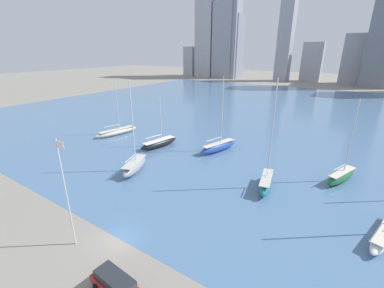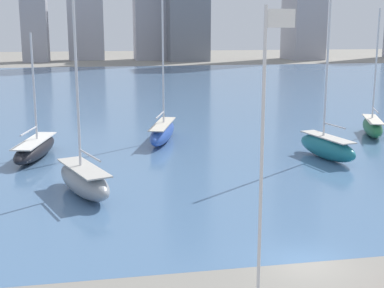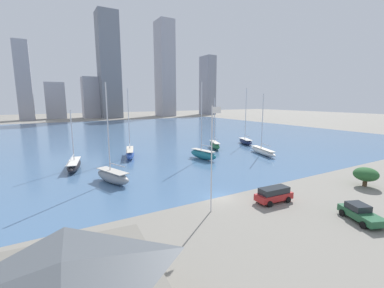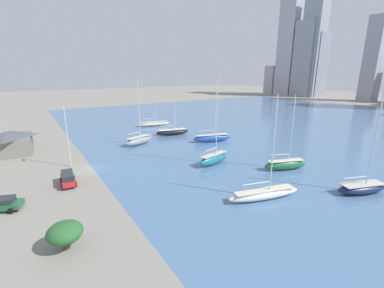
{
  "view_description": "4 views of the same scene",
  "coord_description": "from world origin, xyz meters",
  "px_view_note": "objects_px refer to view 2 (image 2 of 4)",
  "views": [
    {
      "loc": [
        19.59,
        -14.93,
        19.95
      ],
      "look_at": [
        -1.73,
        17.4,
        5.68
      ],
      "focal_mm": 24.0,
      "sensor_mm": 36.0,
      "label": 1
    },
    {
      "loc": [
        -9.98,
        -22.99,
        11.29
      ],
      "look_at": [
        -3.42,
        12.21,
        3.5
      ],
      "focal_mm": 50.0,
      "sensor_mm": 36.0,
      "label": 2
    },
    {
      "loc": [
        -19.26,
        -26.21,
        12.73
      ],
      "look_at": [
        4.96,
        15.85,
        4.39
      ],
      "focal_mm": 24.0,
      "sensor_mm": 36.0,
      "label": 3
    },
    {
      "loc": [
        46.35,
        -8.75,
        16.76
      ],
      "look_at": [
        4.16,
        18.74,
        2.78
      ],
      "focal_mm": 24.0,
      "sensor_mm": 36.0,
      "label": 4
    }
  ],
  "objects_px": {
    "flag_pole": "(263,149)",
    "sailboat_green": "(372,126)",
    "sailboat_blue": "(163,131)",
    "sailboat_teal": "(327,146)",
    "sailboat_black": "(35,148)",
    "sailboat_gray": "(84,179)"
  },
  "relations": [
    {
      "from": "sailboat_teal",
      "to": "sailboat_blue",
      "type": "xyz_separation_m",
      "value": [
        -13.26,
        9.74,
        -0.1
      ]
    },
    {
      "from": "sailboat_black",
      "to": "sailboat_green",
      "type": "height_order",
      "value": "sailboat_green"
    },
    {
      "from": "sailboat_green",
      "to": "sailboat_blue",
      "type": "bearing_deg",
      "value": -161.28
    },
    {
      "from": "flag_pole",
      "to": "sailboat_gray",
      "type": "xyz_separation_m",
      "value": [
        -7.44,
        16.25,
        -5.45
      ]
    },
    {
      "from": "sailboat_green",
      "to": "sailboat_teal",
      "type": "bearing_deg",
      "value": -115.29
    },
    {
      "from": "sailboat_gray",
      "to": "sailboat_teal",
      "type": "bearing_deg",
      "value": -2.21
    },
    {
      "from": "sailboat_teal",
      "to": "sailboat_black",
      "type": "bearing_deg",
      "value": 157.46
    },
    {
      "from": "sailboat_teal",
      "to": "sailboat_blue",
      "type": "relative_size",
      "value": 1.08
    },
    {
      "from": "sailboat_teal",
      "to": "sailboat_gray",
      "type": "height_order",
      "value": "sailboat_teal"
    },
    {
      "from": "flag_pole",
      "to": "sailboat_green",
      "type": "bearing_deg",
      "value": 54.53
    },
    {
      "from": "sailboat_black",
      "to": "flag_pole",
      "type": "bearing_deg",
      "value": -55.07
    },
    {
      "from": "sailboat_gray",
      "to": "sailboat_black",
      "type": "bearing_deg",
      "value": 90.58
    },
    {
      "from": "flag_pole",
      "to": "sailboat_green",
      "type": "distance_m",
      "value": 39.51
    },
    {
      "from": "sailboat_blue",
      "to": "sailboat_gray",
      "type": "bearing_deg",
      "value": -97.83
    },
    {
      "from": "sailboat_gray",
      "to": "sailboat_blue",
      "type": "xyz_separation_m",
      "value": [
        7.61,
        16.45,
        -0.05
      ]
    },
    {
      "from": "flag_pole",
      "to": "sailboat_blue",
      "type": "relative_size",
      "value": 0.8
    },
    {
      "from": "sailboat_blue",
      "to": "flag_pole",
      "type": "bearing_deg",
      "value": -73.3
    },
    {
      "from": "sailboat_gray",
      "to": "sailboat_green",
      "type": "bearing_deg",
      "value": 7.37
    },
    {
      "from": "sailboat_gray",
      "to": "flag_pole",
      "type": "bearing_deg",
      "value": -85.41
    },
    {
      "from": "sailboat_teal",
      "to": "sailboat_green",
      "type": "distance_m",
      "value": 12.86
    },
    {
      "from": "sailboat_teal",
      "to": "sailboat_blue",
      "type": "height_order",
      "value": "sailboat_teal"
    },
    {
      "from": "flag_pole",
      "to": "sailboat_black",
      "type": "bearing_deg",
      "value": 112.95
    }
  ]
}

